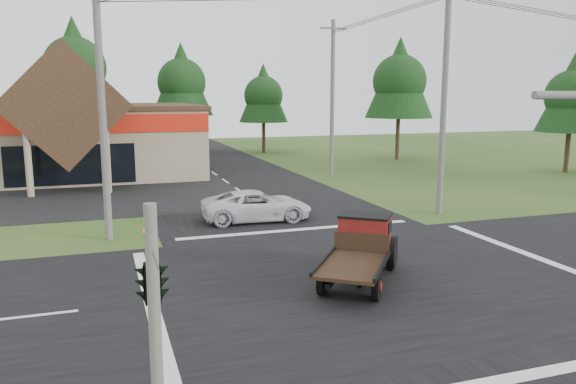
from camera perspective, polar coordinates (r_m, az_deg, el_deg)
name	(u,v)px	position (r m, az deg, el deg)	size (l,w,h in m)	color
ground	(368,278)	(18.96, 8.09, -8.68)	(120.00, 120.00, 0.00)	#2C4819
road_ns	(368,278)	(18.96, 8.09, -8.65)	(12.00, 120.00, 0.02)	black
road_ew	(368,278)	(18.95, 8.09, -8.65)	(120.00, 12.00, 0.02)	black
traffic_signal_corner	(151,256)	(9.07, -13.74, -6.37)	(0.53, 2.48, 4.40)	#595651
utility_pole_nw	(102,110)	(24.02, -18.36, 7.93)	(2.00, 0.30, 10.50)	#595651
utility_pole_ne	(444,97)	(28.95, 15.58, 9.33)	(2.00, 0.30, 11.50)	#595651
utility_pole_n	(332,98)	(41.31, 4.52, 9.53)	(2.00, 0.30, 11.20)	#595651
tree_row_c	(74,64)	(57.11, -20.87, 12.03)	(7.28, 7.28, 13.13)	#332316
tree_row_d	(182,80)	(58.60, -10.76, 11.11)	(6.16, 6.16, 11.11)	#332316
tree_row_e	(263,94)	(58.30, -2.51, 9.96)	(5.04, 5.04, 9.09)	#332316
tree_side_ne	(400,79)	(52.95, 11.27, 11.23)	(6.16, 6.16, 11.11)	#332316
tree_side_e_near	(572,94)	(48.21, 26.90, 8.91)	(5.04, 5.04, 9.09)	#332316
antique_flatbed_truck	(359,251)	(18.23, 7.22, -5.99)	(1.90, 4.98, 2.08)	#590F0C
white_pickup	(257,206)	(26.95, -3.19, -1.39)	(2.42, 5.26, 1.46)	silver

